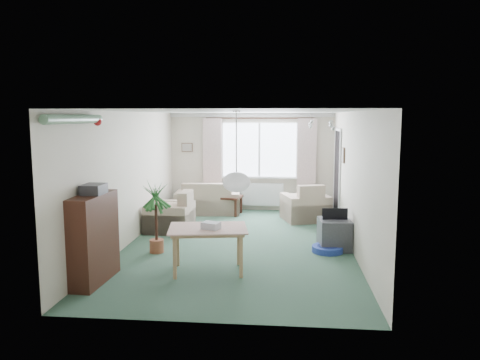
# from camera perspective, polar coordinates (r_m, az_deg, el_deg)

# --- Properties ---
(ground) EXTENTS (6.50, 6.50, 0.00)m
(ground) POSITION_cam_1_polar(r_m,az_deg,el_deg) (8.57, -0.19, -7.91)
(ground) COLOR #315140
(window) EXTENTS (1.80, 0.03, 1.30)m
(window) POSITION_cam_1_polar(r_m,az_deg,el_deg) (11.48, 2.38, 3.69)
(window) COLOR white
(curtain_rod) EXTENTS (2.60, 0.03, 0.03)m
(curtain_rod) POSITION_cam_1_polar(r_m,az_deg,el_deg) (11.38, 2.38, 7.54)
(curtain_rod) COLOR black
(curtain_left) EXTENTS (0.45, 0.08, 2.00)m
(curtain_left) POSITION_cam_1_polar(r_m,az_deg,el_deg) (11.52, -3.38, 2.55)
(curtain_left) COLOR beige
(curtain_right) EXTENTS (0.45, 0.08, 2.00)m
(curtain_right) POSITION_cam_1_polar(r_m,az_deg,el_deg) (11.40, 8.13, 2.43)
(curtain_right) COLOR beige
(radiator) EXTENTS (1.20, 0.10, 0.55)m
(radiator) POSITION_cam_1_polar(r_m,az_deg,el_deg) (11.58, 2.34, -1.76)
(radiator) COLOR white
(doorway) EXTENTS (0.03, 0.95, 2.00)m
(doorway) POSITION_cam_1_polar(r_m,az_deg,el_deg) (10.56, 11.78, 0.45)
(doorway) COLOR black
(pendant_lamp) EXTENTS (0.36, 0.36, 0.36)m
(pendant_lamp) POSITION_cam_1_polar(r_m,az_deg,el_deg) (6.00, -0.45, -0.25)
(pendant_lamp) COLOR white
(tinsel_garland) EXTENTS (1.60, 1.60, 0.12)m
(tinsel_garland) POSITION_cam_1_polar(r_m,az_deg,el_deg) (6.51, -19.51, 7.00)
(tinsel_garland) COLOR #196626
(bauble_cluster_a) EXTENTS (0.20, 0.20, 0.20)m
(bauble_cluster_a) POSITION_cam_1_polar(r_m,az_deg,el_deg) (9.12, 8.58, 7.08)
(bauble_cluster_a) COLOR silver
(bauble_cluster_b) EXTENTS (0.20, 0.20, 0.20)m
(bauble_cluster_b) POSITION_cam_1_polar(r_m,az_deg,el_deg) (7.95, 11.22, 6.93)
(bauble_cluster_b) COLOR silver
(wall_picture_back) EXTENTS (0.28, 0.03, 0.22)m
(wall_picture_back) POSITION_cam_1_polar(r_m,az_deg,el_deg) (11.72, -6.47, 3.98)
(wall_picture_back) COLOR brown
(wall_picture_right) EXTENTS (0.03, 0.24, 0.30)m
(wall_picture_right) POSITION_cam_1_polar(r_m,az_deg,el_deg) (9.51, 12.50, 2.97)
(wall_picture_right) COLOR brown
(sofa) EXTENTS (1.59, 0.93, 0.76)m
(sofa) POSITION_cam_1_polar(r_m,az_deg,el_deg) (11.28, -3.93, -2.12)
(sofa) COLOR beige
(sofa) RESTS_ON ground
(armchair_corner) EXTENTS (1.16, 1.12, 0.84)m
(armchair_corner) POSITION_cam_1_polar(r_m,az_deg,el_deg) (10.57, 7.98, -2.63)
(armchair_corner) COLOR beige
(armchair_corner) RESTS_ON ground
(armchair_left) EXTENTS (0.90, 0.94, 0.82)m
(armchair_left) POSITION_cam_1_polar(r_m,az_deg,el_deg) (9.64, -8.56, -3.73)
(armchair_left) COLOR beige
(armchair_left) RESTS_ON ground
(coffee_table) EXTENTS (1.08, 0.73, 0.44)m
(coffee_table) POSITION_cam_1_polar(r_m,az_deg,el_deg) (11.17, -2.39, -3.04)
(coffee_table) COLOR black
(coffee_table) RESTS_ON ground
(photo_frame) EXTENTS (0.12, 0.04, 0.16)m
(photo_frame) POSITION_cam_1_polar(r_m,az_deg,el_deg) (11.16, -2.92, -1.47)
(photo_frame) COLOR brown
(photo_frame) RESTS_ON coffee_table
(bookshelf) EXTENTS (0.39, 1.04, 1.25)m
(bookshelf) POSITION_cam_1_polar(r_m,az_deg,el_deg) (6.89, -17.49, -6.82)
(bookshelf) COLOR black
(bookshelf) RESTS_ON ground
(hifi_box) EXTENTS (0.28, 0.35, 0.14)m
(hifi_box) POSITION_cam_1_polar(r_m,az_deg,el_deg) (6.78, -17.42, -1.07)
(hifi_box) COLOR #303034
(hifi_box) RESTS_ON bookshelf
(houseplant) EXTENTS (0.68, 0.68, 1.21)m
(houseplant) POSITION_cam_1_polar(r_m,az_deg,el_deg) (8.09, -10.20, -4.57)
(houseplant) COLOR #1B5021
(houseplant) RESTS_ON ground
(dining_table) EXTENTS (1.15, 0.86, 0.66)m
(dining_table) POSITION_cam_1_polar(r_m,az_deg,el_deg) (7.09, -3.91, -8.54)
(dining_table) COLOR tan
(dining_table) RESTS_ON ground
(gift_box) EXTENTS (0.30, 0.26, 0.12)m
(gift_box) POSITION_cam_1_polar(r_m,az_deg,el_deg) (6.91, -3.56, -5.64)
(gift_box) COLOR silver
(gift_box) RESTS_ON dining_table
(tv_cube) EXTENTS (0.58, 0.62, 0.53)m
(tv_cube) POSITION_cam_1_polar(r_m,az_deg,el_deg) (8.42, 11.41, -6.49)
(tv_cube) COLOR #323136
(tv_cube) RESTS_ON ground
(pet_bed) EXTENTS (0.58, 0.58, 0.11)m
(pet_bed) POSITION_cam_1_polar(r_m,az_deg,el_deg) (8.26, 10.62, -8.27)
(pet_bed) COLOR #203B96
(pet_bed) RESTS_ON ground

